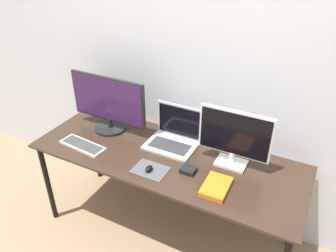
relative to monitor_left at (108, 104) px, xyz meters
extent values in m
cube|color=silver|center=(0.55, 0.30, 0.30)|extent=(7.00, 0.05, 2.50)
cube|color=#332319|center=(0.55, -0.11, -0.23)|extent=(1.88, 0.70, 0.02)
cylinder|color=black|center=(-0.35, -0.41, -0.59)|extent=(0.04, 0.04, 0.72)
cylinder|color=black|center=(-0.35, 0.18, -0.59)|extent=(0.04, 0.04, 0.72)
cylinder|color=black|center=(1.44, 0.18, -0.59)|extent=(0.04, 0.04, 0.72)
cylinder|color=black|center=(0.00, 0.00, -0.21)|extent=(0.24, 0.24, 0.02)
cylinder|color=black|center=(0.00, 0.00, -0.16)|extent=(0.04, 0.04, 0.07)
cube|color=black|center=(0.00, 0.00, 0.04)|extent=(0.63, 0.02, 0.35)
cube|color=#331947|center=(0.00, -0.01, 0.04)|extent=(0.60, 0.01, 0.33)
cube|color=silver|center=(0.97, 0.00, -0.21)|extent=(0.20, 0.14, 0.02)
cylinder|color=silver|center=(0.97, 0.00, -0.16)|extent=(0.04, 0.04, 0.08)
cube|color=silver|center=(0.97, 0.00, 0.02)|extent=(0.47, 0.02, 0.31)
cube|color=black|center=(0.97, -0.01, 0.02)|extent=(0.44, 0.01, 0.29)
cube|color=silver|center=(0.53, 0.00, -0.21)|extent=(0.35, 0.26, 0.02)
cube|color=#2D2D33|center=(0.53, -0.02, -0.20)|extent=(0.29, 0.14, 0.00)
cube|color=silver|center=(0.53, 0.13, -0.07)|extent=(0.35, 0.01, 0.25)
cube|color=black|center=(0.53, 0.12, -0.07)|extent=(0.32, 0.00, 0.22)
cube|color=silver|center=(-0.03, -0.29, -0.21)|extent=(0.36, 0.15, 0.02)
cube|color=#383838|center=(-0.03, -0.29, -0.20)|extent=(0.33, 0.13, 0.00)
cube|color=#47474C|center=(0.53, -0.30, -0.21)|extent=(0.22, 0.16, 0.00)
ellipsoid|color=black|center=(0.53, -0.32, -0.20)|extent=(0.04, 0.06, 0.03)
cube|color=orange|center=(0.97, -0.27, -0.20)|extent=(0.15, 0.22, 0.03)
cube|color=white|center=(0.97, -0.27, -0.20)|extent=(0.15, 0.22, 0.02)
cube|color=black|center=(0.75, -0.20, -0.20)|extent=(0.09, 0.08, 0.03)
camera|label=1|loc=(1.40, -1.72, 1.11)|focal=35.00mm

